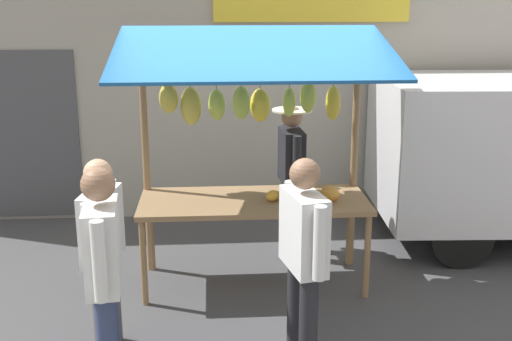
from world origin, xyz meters
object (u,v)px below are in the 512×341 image
Objects in this scene: vendor_with_sunhat at (291,168)px; shopper_with_shopping_bag at (303,250)px; shopper_in_striped_shirt at (103,244)px; shopper_with_ponytail at (104,267)px; market_stall at (254,129)px.

shopper_with_shopping_bag reaches higher than vendor_with_sunhat.
shopper_in_striped_shirt is 0.57m from shopper_with_ponytail.
shopper_in_striped_shirt is 0.95× the size of shopper_with_ponytail.
vendor_with_sunhat is (-0.45, -0.68, -0.58)m from market_stall.
shopper_with_ponytail is (1.16, 1.81, -0.58)m from market_stall.
market_stall is 1.00m from vendor_with_sunhat.
shopper_with_ponytail is at bearing -36.22° from vendor_with_sunhat.
shopper_with_ponytail is (-0.10, 0.56, 0.06)m from shopper_in_striped_shirt.
vendor_with_sunhat is 2.96m from shopper_with_ponytail.
market_stall is 1.70m from shopper_with_shopping_bag.
shopper_with_shopping_bag is (-1.52, 0.33, 0.04)m from shopper_in_striped_shirt.
shopper_with_shopping_bag reaches higher than shopper_in_striped_shirt.
shopper_with_ponytail is (1.61, 2.49, 0.00)m from vendor_with_sunhat.
shopper_in_striped_shirt is (1.71, 1.93, -0.06)m from vendor_with_sunhat.
vendor_with_sunhat is at bearing -123.44° from market_stall.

